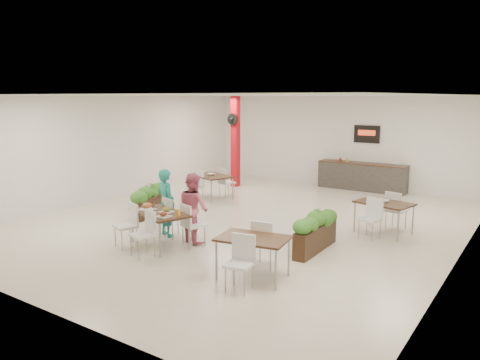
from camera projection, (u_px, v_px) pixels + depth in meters
name	position (u px, v px, depth m)	size (l,w,h in m)	color
ground	(248.00, 221.00, 12.06)	(12.00, 12.00, 0.00)	beige
room_shell	(249.00, 144.00, 11.71)	(10.10, 12.10, 3.22)	white
red_column	(235.00, 141.00, 16.52)	(0.40, 0.41, 3.20)	#B50C16
service_counter	(362.00, 176.00, 16.06)	(3.00, 0.64, 2.20)	#2A2725
main_table	(159.00, 217.00, 9.95)	(1.67, 1.93, 0.92)	black
diner_man	(166.00, 203.00, 10.67)	(0.57, 0.37, 1.56)	teal
diner_woman	(193.00, 208.00, 10.24)	(0.75, 0.58, 1.54)	#D65F7C
planter_left	(151.00, 197.00, 12.66)	(0.77, 1.67, 0.89)	black
planter_right	(316.00, 228.00, 9.67)	(0.43, 1.73, 0.90)	black
side_table_a	(211.00, 179.00, 14.63)	(1.56, 1.67, 0.92)	black
side_table_b	(384.00, 207.00, 10.88)	(1.37, 1.67, 0.92)	black
side_table_c	(253.00, 244.00, 8.17)	(1.34, 1.67, 0.92)	black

